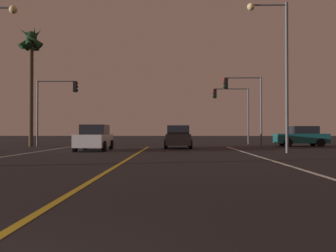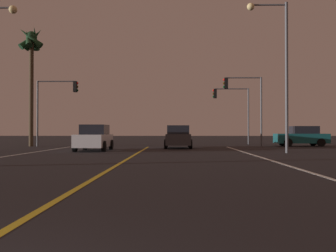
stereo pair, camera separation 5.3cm
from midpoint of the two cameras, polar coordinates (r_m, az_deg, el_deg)
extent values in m
cube|color=silver|center=(14.20, 18.44, -5.89)|extent=(0.16, 34.78, 0.01)
cube|color=gold|center=(13.73, -8.02, -6.09)|extent=(0.16, 34.78, 0.01)
cylinder|color=black|center=(33.04, 17.55, -2.36)|extent=(0.68, 0.22, 0.68)
cylinder|color=black|center=(34.77, 16.71, -2.28)|extent=(0.68, 0.22, 0.68)
cylinder|color=black|center=(33.90, 21.93, -2.30)|extent=(0.68, 0.22, 0.68)
cylinder|color=black|center=(35.59, 20.90, -2.22)|extent=(0.68, 0.22, 0.68)
cube|color=#145156|center=(34.29, 19.29, -1.75)|extent=(4.30, 1.80, 0.80)
cube|color=black|center=(34.36, 19.68, -0.55)|extent=(2.10, 1.60, 0.64)
cube|color=red|center=(34.44, 22.92, -1.57)|extent=(0.08, 0.24, 0.16)
cube|color=red|center=(35.56, 22.20, -1.54)|extent=(0.08, 0.24, 0.16)
cylinder|color=black|center=(30.20, -0.17, -2.55)|extent=(0.22, 0.68, 0.68)
cylinder|color=black|center=(30.21, 3.25, -2.54)|extent=(0.22, 0.68, 0.68)
cylinder|color=black|center=(27.50, -0.29, -2.72)|extent=(0.22, 0.68, 0.68)
cylinder|color=black|center=(27.52, 3.46, -2.72)|extent=(0.22, 0.68, 0.68)
cube|color=#38383D|center=(28.84, 1.56, -1.99)|extent=(1.80, 4.30, 0.80)
cube|color=black|center=(28.58, 1.56, -0.56)|extent=(1.60, 2.10, 0.64)
cube|color=red|center=(26.74, 0.31, -1.88)|extent=(0.24, 0.08, 0.16)
cube|color=red|center=(26.75, 2.88, -1.88)|extent=(0.24, 0.08, 0.16)
cylinder|color=black|center=(23.96, -9.50, -3.00)|extent=(0.22, 0.68, 0.68)
cylinder|color=black|center=(24.36, -13.67, -2.95)|extent=(0.22, 0.68, 0.68)
cylinder|color=black|center=(26.62, -8.43, -2.78)|extent=(0.22, 0.68, 0.68)
cylinder|color=black|center=(26.97, -12.21, -2.74)|extent=(0.22, 0.68, 0.68)
cube|color=silver|center=(25.45, -10.93, -2.15)|extent=(1.80, 4.30, 0.80)
cube|color=black|center=(25.69, -10.81, -0.53)|extent=(1.60, 2.10, 0.64)
cube|color=red|center=(27.40, -8.79, -1.84)|extent=(0.24, 0.08, 0.16)
cube|color=red|center=(27.63, -11.24, -1.83)|extent=(0.24, 0.08, 0.16)
cylinder|color=#4C4C51|center=(32.22, 13.80, 2.06)|extent=(0.14, 0.14, 5.71)
cylinder|color=#4C4C51|center=(32.19, 11.27, 7.08)|extent=(2.87, 0.10, 0.10)
cube|color=black|center=(31.91, 8.71, 6.32)|extent=(0.28, 0.36, 0.90)
sphere|color=red|center=(31.93, 8.43, 6.86)|extent=(0.20, 0.20, 0.20)
sphere|color=#3C2706|center=(31.89, 8.43, 6.33)|extent=(0.20, 0.20, 0.20)
sphere|color=#063816|center=(31.86, 8.43, 5.79)|extent=(0.20, 0.20, 0.20)
cylinder|color=#4C4C51|center=(33.43, -18.85, 1.76)|extent=(0.14, 0.14, 5.46)
cylinder|color=#4C4C51|center=(33.15, -16.27, 6.42)|extent=(3.14, 0.10, 0.10)
cube|color=black|center=(32.67, -13.63, 5.72)|extent=(0.28, 0.36, 0.90)
sphere|color=red|center=(32.66, -13.36, 6.25)|extent=(0.20, 0.20, 0.20)
sphere|color=#3C2706|center=(32.63, -13.36, 5.73)|extent=(0.20, 0.20, 0.20)
sphere|color=#063816|center=(32.59, -13.36, 5.20)|extent=(0.20, 0.20, 0.20)
cylinder|color=#4C4C51|center=(37.59, 11.95, 1.43)|extent=(0.14, 0.14, 5.41)
cylinder|color=#4C4C51|center=(37.52, 9.53, 5.49)|extent=(3.20, 0.10, 0.10)
cube|color=black|center=(37.27, 7.10, 4.83)|extent=(0.28, 0.36, 0.90)
sphere|color=red|center=(37.28, 6.85, 5.29)|extent=(0.20, 0.20, 0.20)
sphere|color=#3C2706|center=(37.25, 6.85, 4.83)|extent=(0.20, 0.20, 0.20)
sphere|color=#063816|center=(37.23, 6.85, 4.37)|extent=(0.20, 0.20, 0.20)
sphere|color=#F9D88C|center=(22.72, -22.06, 15.81)|extent=(0.44, 0.44, 0.44)
cylinder|color=#4C4C51|center=(23.52, 17.35, 6.93)|extent=(0.18, 0.18, 8.83)
cylinder|color=#4C4C51|center=(24.20, 14.83, 17.07)|extent=(2.08, 0.10, 0.10)
sphere|color=#F9D88C|center=(23.95, 12.30, 17.00)|extent=(0.44, 0.44, 0.44)
cylinder|color=#473826|center=(33.97, -19.69, 4.67)|extent=(0.36, 0.36, 8.94)
sphere|color=#19381E|center=(34.73, -19.65, 12.45)|extent=(0.90, 0.90, 0.90)
cone|color=#19381E|center=(34.65, -19.16, 12.22)|extent=(0.84, 1.65, 1.97)
cone|color=#19381E|center=(34.96, -19.42, 12.11)|extent=(1.88, 0.77, 1.98)
cone|color=#19381E|center=(34.97, -19.83, 12.11)|extent=(1.84, 1.73, 1.96)
cone|color=#19381E|center=(34.64, -20.15, 12.23)|extent=(1.36, 1.72, 1.84)
cone|color=#19381E|center=(34.42, -19.79, 12.32)|extent=(2.11, 0.74, 1.83)
camera|label=1|loc=(0.03, -88.90, -0.01)|focal=40.84mm
camera|label=2|loc=(0.03, 91.10, 0.01)|focal=40.84mm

